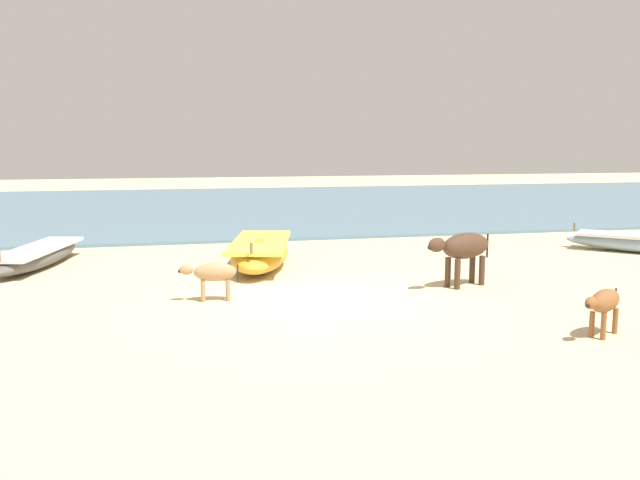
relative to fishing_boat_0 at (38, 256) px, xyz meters
name	(u,v)px	position (x,y,z in m)	size (l,w,h in m)	color
ground	(320,298)	(5.18, -4.09, -0.23)	(80.00, 80.00, 0.00)	beige
sea_water	(232,206)	(5.18, 12.39, -0.19)	(60.00, 20.00, 0.08)	slate
fishing_boat_0	(38,256)	(0.00, 0.00, 0.00)	(1.60, 3.65, 0.61)	#5B5651
fishing_boat_1	(260,252)	(4.58, -1.02, 0.08)	(1.93, 3.80, 0.76)	gold
cow_adult_dark	(464,248)	(7.92, -3.74, 0.48)	(1.46, 0.82, 0.98)	#4C3323
calf_near_tan	(213,274)	(3.43, -3.85, 0.23)	(0.98, 0.32, 0.63)	tan
calf_far_brown	(604,303)	(8.43, -7.02, 0.23)	(0.90, 0.68, 0.64)	brown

